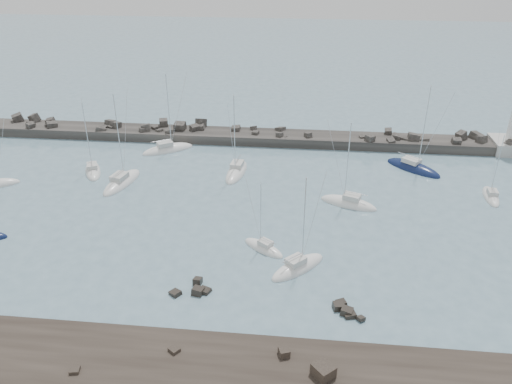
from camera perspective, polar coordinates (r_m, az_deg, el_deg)
ground at (r=66.18m, az=-2.15°, el=-6.40°), size 400.00×400.00×0.00m
rock_shelf at (r=49.71m, az=-5.84°, el=-20.56°), size 140.00×12.00×1.94m
rock_cluster_near at (r=59.20m, az=-6.89°, el=-11.09°), size 5.02×3.70×1.40m
rock_cluster_far at (r=57.06m, az=10.07°, el=-13.22°), size 3.59×3.59×1.51m
breakwater at (r=100.58m, az=-3.51°, el=6.12°), size 115.00×7.35×5.15m
sailboat_1 at (r=91.21m, az=-18.14°, el=2.29°), size 5.84×8.60×13.20m
sailboat_3 at (r=85.52m, az=-15.07°, el=1.04°), size 5.24×10.65×16.12m
sailboat_4 at (r=96.85m, az=-10.05°, el=4.76°), size 10.03×8.06×15.78m
sailboat_5 at (r=65.83m, az=0.88°, el=-6.45°), size 6.36×5.41×10.32m
sailboat_6 at (r=86.27m, az=-2.24°, el=2.27°), size 4.04×9.84×15.18m
sailboat_7 at (r=62.51m, az=4.79°, el=-8.61°), size 7.74×7.76×13.39m
sailboat_8 at (r=91.92m, az=17.50°, el=2.59°), size 9.94×9.21×16.32m
sailboat_9 at (r=77.46m, az=10.53°, el=-1.32°), size 9.25×5.72×14.15m
sailboat_10 at (r=86.42m, az=25.25°, el=-0.50°), size 2.71×7.09×11.08m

